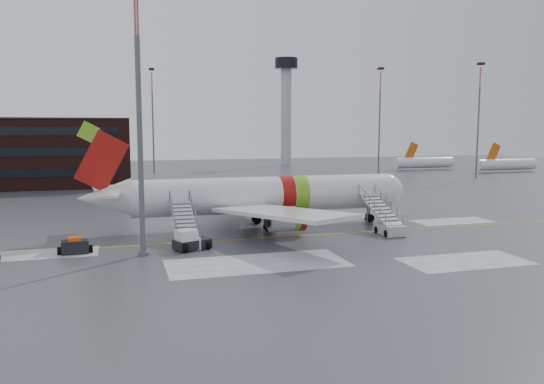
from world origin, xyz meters
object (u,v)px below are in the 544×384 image
object	(u,v)px
airstair_aft	(186,234)
light_mast_near	(139,113)
pushback_tug	(190,241)
airliner	(258,196)
airstair_fwd	(386,223)
baggage_tractor	(75,246)

from	to	relation	value
airstair_aft	light_mast_near	size ratio (longest dim) A/B	0.34
airstair_aft	pushback_tug	size ratio (longest dim) A/B	2.23
airliner	airstair_aft	xyz separation A→B (m)	(-8.42, -6.54, -2.35)
pushback_tug	airliner	bearing A→B (deg)	44.99
airliner	pushback_tug	xyz separation A→B (m)	(-8.28, -8.27, -2.64)
airliner	light_mast_near	size ratio (longest dim) A/B	1.56
airstair_fwd	airstair_aft	bearing A→B (deg)	180.00
pushback_tug	baggage_tractor	world-z (taller)	pushback_tug
airliner	baggage_tractor	bearing A→B (deg)	-158.21
airstair_fwd	pushback_tug	world-z (taller)	airstair_fwd
pushback_tug	baggage_tractor	xyz separation A→B (m)	(-9.46, 1.18, -0.16)
pushback_tug	light_mast_near	bearing A→B (deg)	-165.14
airliner	airstair_fwd	distance (m)	13.48
airliner	airstair_aft	bearing A→B (deg)	-142.17
airstair_aft	light_mast_near	world-z (taller)	light_mast_near
airstair_fwd	airstair_aft	distance (m)	19.96
airstair_fwd	airstair_aft	world-z (taller)	same
airliner	baggage_tractor	world-z (taller)	airliner
pushback_tug	baggage_tractor	bearing A→B (deg)	172.89
baggage_tractor	light_mast_near	xyz separation A→B (m)	(5.45, -2.24, 11.08)
airstair_aft	airliner	bearing A→B (deg)	37.83
airstair_fwd	light_mast_near	bearing A→B (deg)	-173.30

